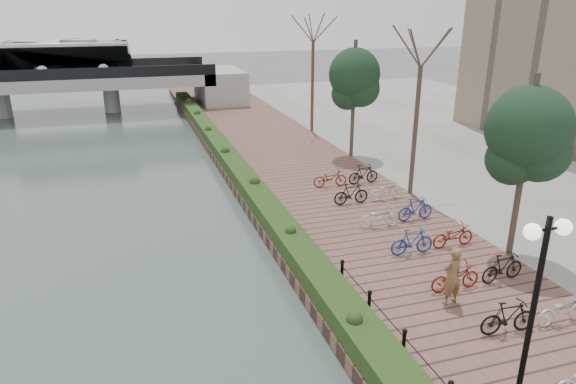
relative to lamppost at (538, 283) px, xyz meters
name	(u,v)px	position (x,y,z in m)	size (l,w,h in m)	color
promenade	(322,196)	(1.61, 15.36, -3.76)	(8.00, 75.00, 0.50)	brown
hedge	(243,177)	(-1.79, 17.86, -3.21)	(1.10, 56.00, 0.60)	#1B3212
lamppost	(538,283)	(0.00, 0.00, 0.00)	(1.02, 0.32, 4.87)	black
pedestrian	(452,276)	(1.61, 4.67, -2.59)	(0.67, 0.44, 1.84)	brown
bicycle_parking	(432,238)	(3.10, 8.04, -3.04)	(2.40, 17.32, 1.00)	silver
street_trees	(458,145)	(5.61, 10.54, -0.32)	(3.20, 37.12, 6.80)	#32281D
bridge	(13,78)	(-16.19, 42.86, -0.64)	(36.00, 10.77, 6.50)	gray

